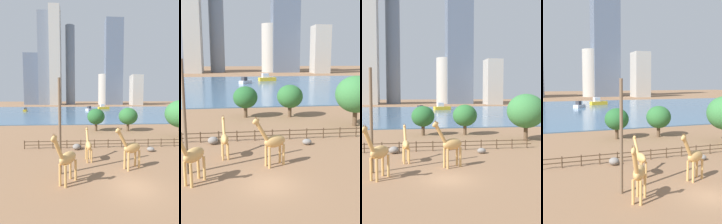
% 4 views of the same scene
% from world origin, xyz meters
% --- Properties ---
extents(ground_plane, '(400.00, 400.00, 0.00)m').
position_xyz_m(ground_plane, '(0.00, 80.00, 0.00)').
color(ground_plane, '#8C6647').
extents(harbor_water, '(180.00, 86.00, 0.20)m').
position_xyz_m(harbor_water, '(0.00, 77.00, 0.10)').
color(harbor_water, '#476B8C').
rests_on(harbor_water, ground).
extents(giraffe_tall, '(3.41, 2.03, 4.87)m').
position_xyz_m(giraffe_tall, '(0.83, 3.87, 2.33)').
color(giraffe_tall, tan).
rests_on(giraffe_tall, ground).
extents(giraffe_companion, '(0.90, 2.85, 4.05)m').
position_xyz_m(giraffe_companion, '(-3.62, 6.72, 1.93)').
color(giraffe_companion, tan).
rests_on(giraffe_companion, ground).
extents(giraffe_young, '(2.35, 3.13, 4.97)m').
position_xyz_m(giraffe_young, '(-5.91, 0.98, 2.35)').
color(giraffe_young, tan).
rests_on(giraffe_young, ground).
extents(utility_pole, '(0.28, 0.28, 9.75)m').
position_xyz_m(utility_pole, '(-6.69, 3.06, 4.87)').
color(utility_pole, brown).
rests_on(utility_pole, ground).
extents(boulder_near_fence, '(1.19, 1.15, 0.87)m').
position_xyz_m(boulder_near_fence, '(-5.13, 11.24, 0.43)').
color(boulder_near_fence, gray).
rests_on(boulder_near_fence, ground).
extents(boulder_by_pole, '(1.06, 0.89, 0.67)m').
position_xyz_m(boulder_by_pole, '(5.56, 9.70, 0.33)').
color(boulder_by_pole, gray).
rests_on(boulder_by_pole, ground).
extents(enclosure_fence, '(26.12, 0.14, 1.30)m').
position_xyz_m(enclosure_fence, '(-0.12, 12.00, 0.76)').
color(enclosure_fence, '#4C3826').
rests_on(enclosure_fence, ground).
extents(tree_center_broad, '(4.27, 4.27, 5.38)m').
position_xyz_m(tree_center_broad, '(6.51, 24.78, 3.44)').
color(tree_center_broad, brown).
rests_on(tree_center_broad, ground).
extents(tree_right_tall, '(4.01, 4.01, 5.16)m').
position_xyz_m(tree_right_tall, '(-0.81, 25.36, 3.33)').
color(tree_right_tall, brown).
rests_on(tree_right_tall, ground).
extents(boat_ferry, '(5.02, 5.64, 2.46)m').
position_xyz_m(boat_ferry, '(1.37, 83.12, 1.03)').
color(boat_ferry, silver).
rests_on(boat_ferry, harbor_water).
extents(boat_sailboat, '(7.38, 4.11, 3.07)m').
position_xyz_m(boat_sailboat, '(10.55, 93.49, 1.24)').
color(boat_sailboat, gold).
rests_on(boat_sailboat, harbor_water).
extents(boat_tug, '(2.20, 4.69, 4.06)m').
position_xyz_m(boat_tug, '(-33.07, 79.70, 0.88)').
color(boat_tug, gold).
rests_on(boat_tug, harbor_water).
extents(skyline_tower_needle, '(11.95, 11.95, 30.38)m').
position_xyz_m(skyline_tower_needle, '(21.17, 163.16, 15.19)').
color(skyline_tower_needle, '#B7B2A8').
rests_on(skyline_tower_needle, ground).
extents(skyline_block_central, '(9.78, 12.23, 28.32)m').
position_xyz_m(skyline_block_central, '(49.93, 149.61, 14.16)').
color(skyline_block_central, '#B7B2A8').
rests_on(skyline_block_central, ground).
extents(skyline_tower_glass, '(16.99, 14.16, 83.28)m').
position_xyz_m(skyline_tower_glass, '(30.32, 162.81, 41.64)').
color(skyline_tower_glass, slate).
rests_on(skyline_tower_glass, ground).
extents(skyline_block_left, '(10.05, 12.84, 91.82)m').
position_xyz_m(skyline_block_left, '(-26.72, 157.89, 45.91)').
color(skyline_block_left, '#B7B2A8').
rests_on(skyline_block_left, ground).
extents(skyline_block_right, '(16.54, 13.07, 50.31)m').
position_xyz_m(skyline_block_right, '(-49.94, 167.15, 25.15)').
color(skyline_block_right, slate).
rests_on(skyline_block_right, ground).
extents(skyline_tower_short, '(9.22, 9.22, 77.99)m').
position_xyz_m(skyline_tower_short, '(-12.95, 165.76, 39.00)').
color(skyline_tower_short, slate).
rests_on(skyline_tower_short, ground).
extents(skyline_block_wide, '(11.17, 11.10, 88.08)m').
position_xyz_m(skyline_block_wide, '(-37.50, 161.89, 44.04)').
color(skyline_block_wide, slate).
rests_on(skyline_block_wide, ground).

